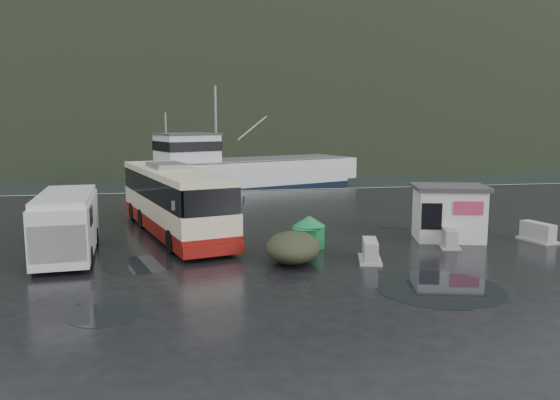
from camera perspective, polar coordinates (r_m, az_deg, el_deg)
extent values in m
plane|color=black|center=(23.41, -2.49, -5.32)|extent=(160.00, 160.00, 0.00)
cube|color=black|center=(132.70, -8.91, 5.85)|extent=(300.00, 180.00, 0.02)
cube|color=#999993|center=(43.01, -6.07, 0.91)|extent=(160.00, 0.60, 1.50)
ellipsoid|color=black|center=(272.92, -7.50, 7.11)|extent=(780.00, 540.00, 570.00)
cylinder|color=black|center=(19.05, 16.32, -8.85)|extent=(4.26, 4.26, 0.01)
cylinder|color=black|center=(16.77, -17.85, -11.30)|extent=(2.14, 2.14, 0.01)
cylinder|color=black|center=(29.83, 12.30, -2.52)|extent=(2.38, 2.38, 0.01)
cylinder|color=black|center=(21.84, -14.24, -6.56)|extent=(2.89, 2.89, 0.01)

